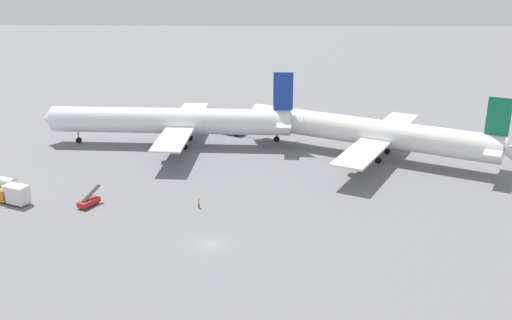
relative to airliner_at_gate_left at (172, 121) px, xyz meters
The scene contains 8 objects.
ground_plane 50.80m from the airliner_at_gate_left, 74.70° to the right, with size 600.00×600.00×0.00m, color slate.
airliner_at_gate_left is the anchor object (origin of this frame).
airliner_being_pushed 44.51m from the airliner_at_gate_left, ahead, with size 55.75×41.20×15.93m.
pushback_tug 16.23m from the airliner_at_gate_left, 34.33° to the left, with size 8.98×6.02×2.91m.
gse_fuel_bowser_stubby 39.15m from the airliner_at_gate_left, 135.04° to the right, with size 5.25×3.64×2.40m.
gse_catering_truck_tall 41.20m from the airliner_at_gate_left, 123.69° to the right, with size 6.31×4.53×3.50m.
gse_belt_loader_portside 36.48m from the airliner_at_gate_left, 104.96° to the right, with size 3.42×4.95×3.02m.
ground_crew_wing_walker_right 37.07m from the airliner_at_gate_left, 74.27° to the right, with size 0.36×0.36×1.73m.
Camera 1 is at (8.27, -76.49, 40.71)m, focal length 39.80 mm.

